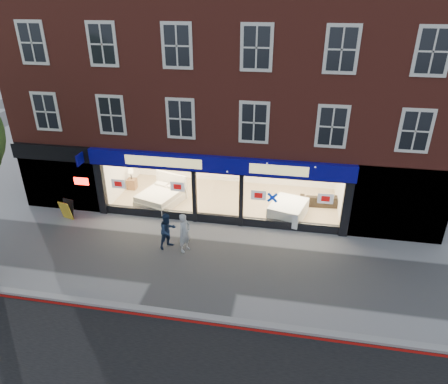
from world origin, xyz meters
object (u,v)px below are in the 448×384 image
(display_bed, at_px, (161,196))
(pedestrian_blue, at_px, (168,231))
(mattress_stack, at_px, (288,210))
(pedestrian_grey, at_px, (185,233))
(sofa, at_px, (320,199))
(a_board, at_px, (67,210))

(display_bed, bearing_deg, pedestrian_blue, -49.88)
(mattress_stack, xyz_separation_m, pedestrian_grey, (-3.98, -3.29, 0.36))
(sofa, distance_m, pedestrian_blue, 7.80)
(mattress_stack, bearing_deg, sofa, 45.07)
(display_bed, relative_size, mattress_stack, 1.19)
(sofa, bearing_deg, a_board, 11.86)
(a_board, relative_size, pedestrian_grey, 0.56)
(pedestrian_grey, bearing_deg, pedestrian_blue, 109.15)
(a_board, height_order, pedestrian_grey, pedestrian_grey)
(a_board, xyz_separation_m, pedestrian_grey, (6.02, -1.49, 0.36))
(a_board, distance_m, pedestrian_blue, 5.47)
(display_bed, bearing_deg, pedestrian_grey, -41.21)
(a_board, bearing_deg, sofa, 29.98)
(display_bed, height_order, a_board, display_bed)
(pedestrian_blue, bearing_deg, a_board, 114.52)
(sofa, bearing_deg, pedestrian_blue, 32.86)
(mattress_stack, relative_size, pedestrian_blue, 1.40)
(mattress_stack, height_order, sofa, mattress_stack)
(mattress_stack, relative_size, pedestrian_grey, 1.31)
(sofa, relative_size, pedestrian_blue, 1.23)
(display_bed, height_order, pedestrian_blue, pedestrian_blue)
(display_bed, bearing_deg, sofa, 26.16)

